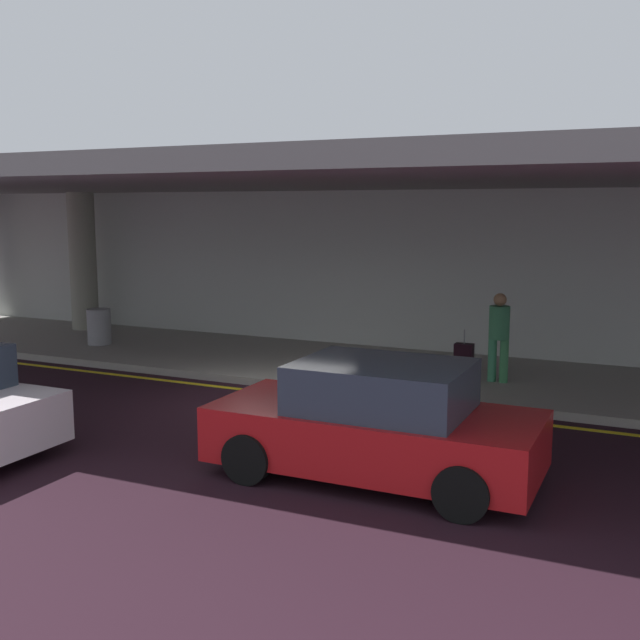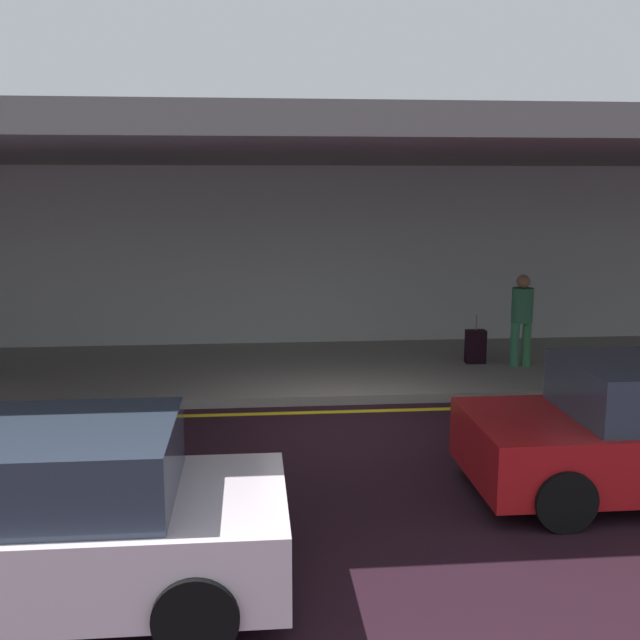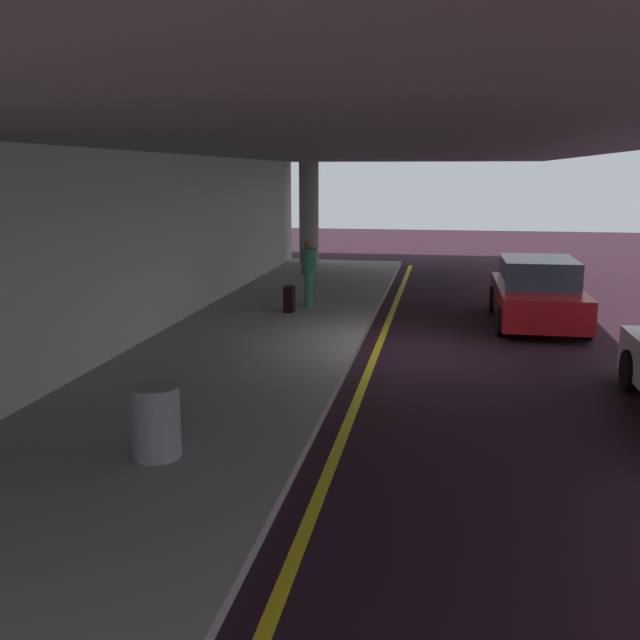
% 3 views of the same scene
% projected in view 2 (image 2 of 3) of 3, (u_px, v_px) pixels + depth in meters
% --- Properties ---
extents(ground_plane, '(60.00, 60.00, 0.00)m').
position_uv_depth(ground_plane, '(350.00, 425.00, 10.91)').
color(ground_plane, black).
extents(sidewalk, '(26.00, 4.20, 0.15)m').
position_uv_depth(sidewalk, '(328.00, 369.00, 13.94)').
color(sidewalk, gray).
rests_on(sidewalk, ground).
extents(lane_stripe_yellow, '(26.00, 0.14, 0.01)m').
position_uv_depth(lane_stripe_yellow, '(345.00, 412.00, 11.55)').
color(lane_stripe_yellow, yellow).
rests_on(lane_stripe_yellow, ground).
extents(ceiling_overhang, '(28.00, 13.20, 0.30)m').
position_uv_depth(ceiling_overhang, '(332.00, 152.00, 12.77)').
color(ceiling_overhang, slate).
rests_on(ceiling_overhang, support_column_far_left).
extents(terminal_back_wall, '(26.00, 0.30, 3.80)m').
position_uv_depth(terminal_back_wall, '(318.00, 258.00, 15.82)').
color(terminal_back_wall, '#B4BAB3').
rests_on(terminal_back_wall, ground).
extents(car_white, '(4.10, 1.92, 1.50)m').
position_uv_depth(car_white, '(38.00, 520.00, 6.17)').
color(car_white, white).
rests_on(car_white, ground).
extents(traveler_with_luggage, '(0.38, 0.38, 1.68)m').
position_uv_depth(traveler_with_luggage, '(522.00, 314.00, 13.65)').
color(traveler_with_luggage, '#337D55').
rests_on(traveler_with_luggage, sidewalk).
extents(suitcase_upright_primary, '(0.36, 0.22, 0.90)m').
position_uv_depth(suitcase_upright_primary, '(475.00, 347.00, 14.03)').
color(suitcase_upright_primary, black).
rests_on(suitcase_upright_primary, sidewalk).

